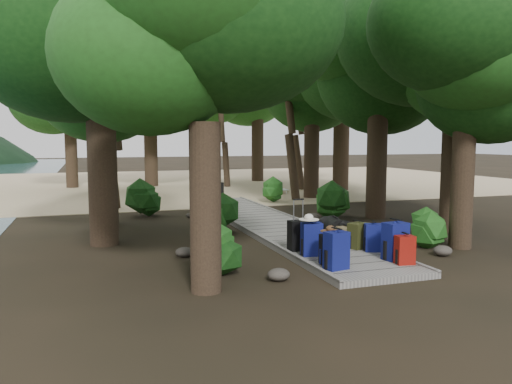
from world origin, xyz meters
name	(u,v)px	position (x,y,z in m)	size (l,w,h in m)	color
ground	(283,232)	(0.00, 0.00, 0.00)	(120.00, 120.00, 0.00)	black
sand_beach	(178,183)	(0.00, 16.00, 0.01)	(40.00, 22.00, 0.02)	tan
boardwalk	(270,224)	(0.00, 1.00, 0.06)	(2.00, 12.00, 0.12)	gray
backpack_left_a	(336,248)	(-0.65, -4.22, 0.50)	(0.40, 0.28, 0.75)	navy
backpack_left_b	(329,248)	(-0.61, -3.84, 0.43)	(0.33, 0.24, 0.62)	black
backpack_left_c	(312,237)	(-0.62, -3.10, 0.49)	(0.40, 0.28, 0.73)	navy
backpack_right_a	(405,248)	(0.73, -4.30, 0.42)	(0.33, 0.24, 0.60)	#9A210C
backpack_right_b	(395,239)	(0.76, -3.94, 0.52)	(0.45, 0.31, 0.80)	navy
backpack_right_c	(374,236)	(0.77, -3.17, 0.44)	(0.37, 0.26, 0.64)	navy
backpack_right_d	(358,234)	(0.60, -2.82, 0.42)	(0.40, 0.29, 0.61)	#353619
duffel_right_khaki	(345,234)	(0.71, -2.07, 0.30)	(0.35, 0.53, 0.35)	brown
duffel_right_black	(335,227)	(0.73, -1.53, 0.35)	(0.46, 0.73, 0.46)	black
suitcase_on_boardwalk	(298,235)	(-0.70, -2.60, 0.44)	(0.41, 0.23, 0.64)	black
lone_suitcase_on_sand	(218,190)	(0.34, 8.15, 0.33)	(0.40, 0.23, 0.63)	black
hat_brown	(330,228)	(-0.59, -3.84, 0.79)	(0.37, 0.37, 0.11)	#51351E
hat_white	(309,216)	(-0.70, -3.13, 0.92)	(0.40, 0.40, 0.13)	silver
kayak	(140,193)	(-2.78, 9.39, 0.17)	(0.66, 3.03, 0.30)	#B8320F
sun_lounger	(278,187)	(3.36, 9.05, 0.30)	(0.57, 1.76, 0.57)	silver
tree_right_a	(466,89)	(3.09, -3.04, 3.53)	(4.24, 4.24, 7.07)	black
tree_right_b	(458,61)	(4.31, -1.29, 4.46)	(5.00, 5.00, 8.93)	black
tree_right_c	(379,74)	(3.65, 1.35, 4.43)	(5.12, 5.12, 8.86)	black
tree_right_d	(379,72)	(5.52, 4.33, 4.95)	(5.40, 5.40, 9.89)	black
tree_right_e	(312,88)	(4.04, 6.94, 4.54)	(5.05, 5.05, 9.09)	black
tree_right_f	(342,75)	(6.77, 9.45, 5.47)	(6.13, 6.13, 10.94)	black
tree_left_a	(204,66)	(-3.08, -4.40, 3.57)	(4.28, 4.28, 7.14)	black
tree_left_b	(98,38)	(-4.51, -0.10, 4.70)	(5.22, 5.22, 9.39)	black
tree_left_c	(106,94)	(-4.29, 2.66, 3.70)	(4.26, 4.26, 7.41)	black
tree_back_a	(150,91)	(-1.67, 14.46, 4.92)	(5.68, 5.68, 9.83)	black
tree_back_b	(206,96)	(1.61, 15.75, 4.90)	(5.49, 5.49, 9.80)	black
tree_back_c	(258,95)	(4.68, 15.79, 5.00)	(5.56, 5.56, 10.01)	black
tree_back_d	(69,104)	(-5.60, 14.81, 4.20)	(5.04, 5.04, 8.41)	black
palm_right_a	(297,101)	(3.26, 6.69, 4.00)	(4.69, 4.69, 8.00)	#153D11
palm_right_b	(300,107)	(5.04, 10.43, 4.01)	(4.15, 4.15, 8.02)	#153D11
palm_right_c	(230,120)	(2.23, 13.00, 3.46)	(4.34, 4.34, 6.91)	#153D11
palm_left_a	(108,121)	(-4.12, 6.14, 3.09)	(3.88, 3.88, 6.17)	#153D11
rock_left_a	(279,275)	(-1.76, -4.20, 0.11)	(0.40, 0.36, 0.22)	#4C473F
rock_left_b	(184,252)	(-2.98, -1.91, 0.10)	(0.37, 0.33, 0.20)	#4C473F
rock_left_c	(220,229)	(-1.64, 0.28, 0.12)	(0.45, 0.41, 0.25)	#4C473F
rock_left_d	(190,215)	(-1.83, 3.22, 0.08)	(0.29, 0.26, 0.16)	#4C473F
rock_right_a	(443,251)	(2.19, -3.57, 0.11)	(0.40, 0.36, 0.22)	#4C473F
rock_right_b	(380,229)	(2.36, -0.95, 0.11)	(0.41, 0.37, 0.23)	#4C473F
rock_right_c	(314,216)	(1.67, 1.66, 0.10)	(0.37, 0.33, 0.20)	#4C473F
shrub_left_a	(218,249)	(-2.62, -3.33, 0.45)	(0.99, 0.99, 0.89)	#1D4B16
shrub_left_b	(217,216)	(-1.67, 0.54, 0.45)	(1.00, 1.00, 0.90)	#1D4B16
shrub_left_c	(143,200)	(-3.19, 4.17, 0.52)	(1.15, 1.15, 1.04)	#1D4B16
shrub_right_a	(432,228)	(2.59, -2.72, 0.43)	(0.96, 0.96, 0.86)	#1D4B16
shrub_right_b	(332,200)	(2.32, 1.75, 0.56)	(1.25, 1.25, 1.12)	#1D4B16
shrub_right_c	(272,192)	(1.92, 6.00, 0.40)	(0.89, 0.89, 0.80)	#1D4B16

